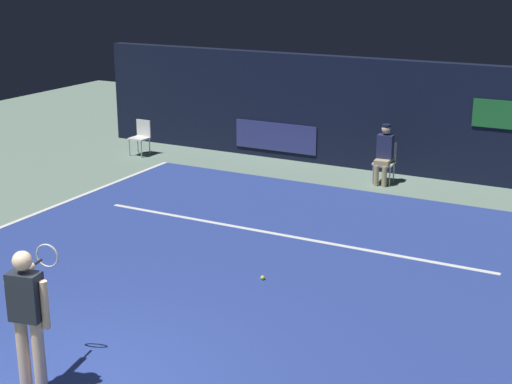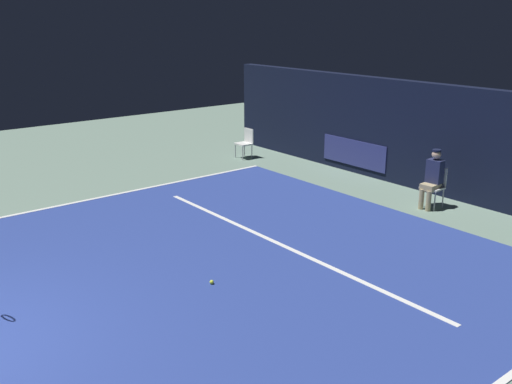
# 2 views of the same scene
# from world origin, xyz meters

# --- Properties ---
(ground_plane) EXTENTS (29.69, 29.69, 0.00)m
(ground_plane) POSITION_xyz_m (0.00, 4.06, 0.00)
(ground_plane) COLOR slate
(court_surface) EXTENTS (9.70, 10.12, 0.01)m
(court_surface) POSITION_xyz_m (0.00, 4.06, 0.01)
(court_surface) COLOR navy
(court_surface) RESTS_ON ground
(line_sideline_right) EXTENTS (0.10, 10.12, 0.01)m
(line_sideline_right) POSITION_xyz_m (-4.80, 4.06, 0.01)
(line_sideline_right) COLOR white
(line_sideline_right) RESTS_ON court_surface
(line_service) EXTENTS (7.56, 0.10, 0.01)m
(line_service) POSITION_xyz_m (0.00, 5.83, 0.01)
(line_service) COLOR white
(line_service) RESTS_ON court_surface
(back_wall) EXTENTS (15.05, 0.33, 2.60)m
(back_wall) POSITION_xyz_m (-0.00, 10.93, 1.30)
(back_wall) COLOR black
(back_wall) RESTS_ON ground
(line_judge_on_chair) EXTENTS (0.46, 0.55, 1.32)m
(line_judge_on_chair) POSITION_xyz_m (0.47, 9.88, 0.69)
(line_judge_on_chair) COLOR white
(line_judge_on_chair) RESTS_ON ground
(courtside_chair_near) EXTENTS (0.45, 0.42, 0.88)m
(courtside_chair_near) POSITION_xyz_m (-5.80, 9.51, 0.50)
(courtside_chair_near) COLOR white
(courtside_chair_near) RESTS_ON ground
(tennis_ball) EXTENTS (0.07, 0.07, 0.07)m
(tennis_ball) POSITION_xyz_m (0.57, 3.90, 0.05)
(tennis_ball) COLOR #CCE033
(tennis_ball) RESTS_ON court_surface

